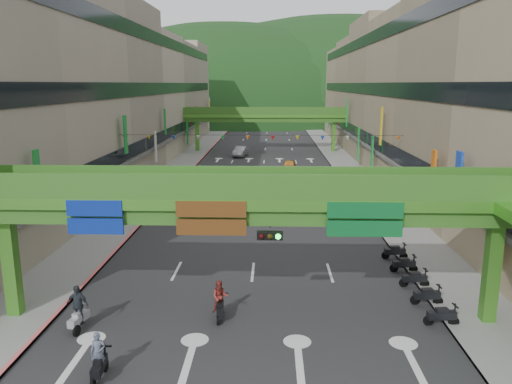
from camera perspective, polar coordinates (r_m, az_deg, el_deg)
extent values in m
cube|color=#28282B|center=(66.39, 0.86, 2.94)|extent=(18.00, 140.00, 0.02)
cube|color=gray|center=(67.45, -8.53, 3.00)|extent=(4.00, 140.00, 0.15)
cube|color=gray|center=(67.11, 10.31, 2.90)|extent=(4.00, 140.00, 0.15)
cube|color=#CC5959|center=(67.14, -6.94, 3.02)|extent=(0.20, 140.00, 0.18)
cube|color=gray|center=(66.85, 8.70, 2.93)|extent=(0.20, 140.00, 0.18)
cube|color=#9E937F|center=(68.51, -15.51, 10.77)|extent=(12.00, 95.00, 19.00)
cube|color=black|center=(67.30, -10.29, 6.47)|extent=(0.08, 90.25, 1.40)
cube|color=black|center=(66.98, -10.49, 11.58)|extent=(0.08, 90.25, 1.40)
cube|color=black|center=(67.19, -10.70, 16.70)|extent=(0.08, 90.25, 1.40)
cube|color=gray|center=(67.92, 17.42, 10.64)|extent=(12.00, 95.00, 19.00)
cube|color=black|center=(66.89, 12.11, 6.36)|extent=(0.08, 90.25, 1.40)
cube|color=black|center=(66.57, 12.34, 11.50)|extent=(0.08, 90.25, 1.40)
cube|color=black|center=(66.79, 12.59, 16.65)|extent=(0.08, 90.25, 1.40)
cube|color=#4C9E2D|center=(22.10, -0.97, -0.92)|extent=(28.00, 2.20, 0.50)
cube|color=#387223|center=(22.25, -0.97, -2.42)|extent=(28.00, 1.76, 0.70)
cube|color=#4C9E2D|center=(26.03, -26.16, -7.85)|extent=(0.60, 0.60, 4.80)
cube|color=#4C9E2D|center=(25.13, 25.29, -8.47)|extent=(0.60, 0.60, 4.80)
cube|color=#387223|center=(20.92, -1.11, 0.56)|extent=(28.00, 0.12, 1.10)
cube|color=#387223|center=(22.96, -0.85, 1.62)|extent=(28.00, 0.12, 1.10)
cube|color=navy|center=(22.49, -17.91, -2.88)|extent=(2.40, 0.12, 1.50)
cube|color=#593314|center=(21.33, -5.14, -3.12)|extent=(3.00, 0.12, 1.50)
cube|color=#0C5926|center=(21.55, 12.32, -3.20)|extent=(3.20, 0.12, 1.50)
cube|color=black|center=(21.22, 1.59, -4.99)|extent=(1.10, 0.28, 0.35)
cube|color=#4C9E2D|center=(80.66, 1.05, 8.70)|extent=(28.00, 2.20, 0.50)
cube|color=#387223|center=(80.70, 1.05, 8.27)|extent=(28.00, 1.76, 0.70)
cube|color=#4C9E2D|center=(81.82, -6.73, 6.31)|extent=(0.60, 0.60, 4.80)
cube|color=#4C9E2D|center=(81.54, 8.84, 6.23)|extent=(0.60, 0.60, 4.80)
cube|color=#387223|center=(79.57, 1.05, 9.23)|extent=(28.00, 0.12, 1.10)
cube|color=#387223|center=(81.65, 1.07, 9.31)|extent=(28.00, 0.12, 1.10)
ellipsoid|color=#1C4419|center=(176.56, -3.47, 8.76)|extent=(168.00, 140.00, 112.00)
ellipsoid|color=#1C4419|center=(197.25, 8.87, 9.01)|extent=(208.00, 176.00, 128.00)
cylinder|color=black|center=(45.74, 0.47, 6.52)|extent=(26.00, 0.03, 0.03)
cone|color=red|center=(47.72, -14.80, 6.05)|extent=(0.36, 0.36, 0.40)
cone|color=gold|center=(47.12, -12.13, 6.11)|extent=(0.36, 0.36, 0.40)
cone|color=#193FB2|center=(46.63, -9.41, 6.16)|extent=(0.36, 0.36, 0.40)
cone|color=silver|center=(46.24, -6.63, 6.19)|extent=(0.36, 0.36, 0.40)
cone|color=#198C33|center=(45.97, -3.81, 6.21)|extent=(0.36, 0.36, 0.40)
cone|color=orange|center=(45.80, -0.96, 6.21)|extent=(0.36, 0.36, 0.40)
cone|color=red|center=(45.75, 1.90, 6.20)|extent=(0.36, 0.36, 0.40)
cone|color=gold|center=(45.81, 4.76, 6.17)|extent=(0.36, 0.36, 0.40)
cone|color=#193FB2|center=(45.99, 7.61, 6.13)|extent=(0.36, 0.36, 0.40)
cone|color=silver|center=(46.27, 10.42, 6.07)|extent=(0.36, 0.36, 0.40)
cone|color=#198C33|center=(46.66, 13.20, 6.00)|extent=(0.36, 0.36, 0.40)
cone|color=orange|center=(47.16, 15.92, 5.92)|extent=(0.36, 0.36, 0.40)
cube|color=black|center=(20.43, -17.50, -18.45)|extent=(0.47, 1.33, 0.35)
cube|color=black|center=(20.31, -17.55, -17.84)|extent=(0.35, 0.58, 0.18)
cube|color=black|center=(20.62, -16.94, -16.51)|extent=(0.55, 0.11, 0.06)
cylinder|color=black|center=(21.01, -16.80, -18.43)|extent=(0.15, 0.51, 0.50)
cylinder|color=black|center=(20.16, -18.12, -19.93)|extent=(0.15, 0.51, 0.50)
imported|color=#4C5365|center=(20.15, -17.61, -17.06)|extent=(0.59, 0.42, 1.53)
cube|color=black|center=(23.93, -4.12, -13.11)|extent=(0.49, 1.33, 0.35)
cube|color=black|center=(23.82, -4.13, -12.57)|extent=(0.36, 0.58, 0.18)
cube|color=black|center=(24.21, -3.86, -11.49)|extent=(0.55, 0.12, 0.06)
cylinder|color=black|center=(24.54, -3.83, -13.20)|extent=(0.15, 0.51, 0.50)
cylinder|color=black|center=(23.58, -4.39, -14.33)|extent=(0.15, 0.51, 0.50)
imported|color=maroon|center=(23.69, -4.14, -11.86)|extent=(0.81, 0.66, 1.55)
cube|color=#9A99A1|center=(24.24, -19.61, -13.49)|extent=(0.58, 1.34, 0.35)
cube|color=#9A99A1|center=(24.13, -19.65, -12.96)|extent=(0.40, 0.60, 0.18)
cube|color=#9A99A1|center=(24.52, -19.46, -11.88)|extent=(0.55, 0.16, 0.06)
cylinder|color=black|center=(24.85, -19.32, -13.57)|extent=(0.19, 0.51, 0.50)
cylinder|color=black|center=(23.88, -19.80, -14.71)|extent=(0.19, 0.51, 0.50)
imported|color=#272F36|center=(23.95, -19.73, -12.00)|extent=(1.11, 0.62, 1.78)
cube|color=maroon|center=(52.68, -4.67, 1.03)|extent=(0.57, 1.34, 0.35)
cube|color=maroon|center=(52.63, -4.68, 1.30)|extent=(0.39, 0.59, 0.18)
cube|color=maroon|center=(53.10, -4.52, 1.67)|extent=(0.55, 0.15, 0.06)
cylinder|color=black|center=(53.26, -4.50, 0.83)|extent=(0.18, 0.51, 0.50)
cylinder|color=black|center=(52.22, -4.83, 0.59)|extent=(0.18, 0.51, 0.50)
imported|color=#45464F|center=(52.56, -4.68, 1.70)|extent=(0.88, 0.65, 1.65)
cube|color=black|center=(24.70, 20.45, -13.05)|extent=(1.33, 0.50, 0.35)
cube|color=black|center=(24.60, 20.50, -12.53)|extent=(0.58, 0.36, 0.18)
cube|color=black|center=(24.62, 21.82, -11.97)|extent=(0.12, 0.55, 0.06)
cylinder|color=black|center=(24.95, 21.67, -13.65)|extent=(0.51, 0.16, 0.50)
cylinder|color=black|center=(24.72, 19.12, -13.70)|extent=(0.51, 0.16, 0.50)
cube|color=black|center=(26.61, 18.95, -11.08)|extent=(1.33, 0.50, 0.35)
cube|color=black|center=(26.51, 18.98, -10.58)|extent=(0.58, 0.36, 0.18)
cube|color=black|center=(26.53, 20.21, -10.07)|extent=(0.12, 0.55, 0.06)
cylinder|color=black|center=(26.83, 20.08, -11.66)|extent=(0.51, 0.16, 0.50)
cylinder|color=black|center=(26.62, 17.71, -11.67)|extent=(0.51, 0.16, 0.50)
cube|color=black|center=(28.55, 17.66, -9.36)|extent=(1.33, 0.50, 0.35)
cube|color=black|center=(28.46, 17.69, -8.89)|extent=(0.58, 0.36, 0.18)
cube|color=black|center=(28.47, 18.83, -8.42)|extent=(0.12, 0.55, 0.06)
cylinder|color=black|center=(28.76, 18.72, -9.92)|extent=(0.51, 0.16, 0.50)
cylinder|color=black|center=(28.57, 16.52, -9.91)|extent=(0.51, 0.16, 0.50)
cube|color=black|center=(30.53, 16.55, -7.86)|extent=(1.33, 0.50, 0.35)
cube|color=black|center=(30.45, 16.58, -7.42)|extent=(0.58, 0.36, 0.18)
cube|color=black|center=(30.45, 17.64, -6.98)|extent=(0.12, 0.55, 0.06)
cylinder|color=black|center=(30.72, 17.54, -8.39)|extent=(0.51, 0.16, 0.50)
cylinder|color=black|center=(30.56, 15.48, -8.38)|extent=(0.51, 0.16, 0.50)
cube|color=black|center=(32.54, 15.58, -6.54)|extent=(1.33, 0.50, 0.35)
cube|color=black|center=(32.46, 15.61, -6.12)|extent=(0.58, 0.36, 0.18)
cube|color=black|center=(32.46, 16.60, -5.72)|extent=(0.12, 0.55, 0.06)
cylinder|color=black|center=(32.71, 16.51, -7.05)|extent=(0.51, 0.16, 0.50)
cylinder|color=black|center=(32.57, 14.58, -7.02)|extent=(0.51, 0.16, 0.50)
imported|color=gray|center=(75.51, -1.78, 4.65)|extent=(2.31, 4.84, 1.53)
imported|color=gold|center=(62.98, 3.82, 3.02)|extent=(1.90, 4.12, 1.37)
imported|color=#BB3422|center=(47.11, 12.45, -0.29)|extent=(0.94, 0.86, 1.55)
imported|color=black|center=(54.70, 10.97, 1.60)|extent=(1.07, 0.95, 1.73)
imported|color=#394064|center=(51.17, 11.60, 0.71)|extent=(0.81, 0.66, 1.51)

